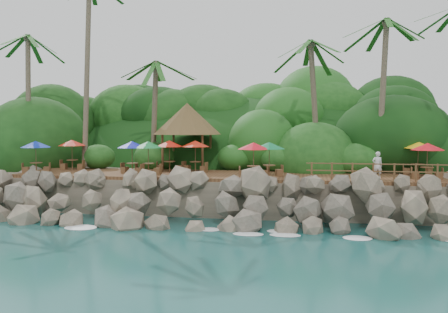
# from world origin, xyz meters

# --- Properties ---
(ground) EXTENTS (140.00, 140.00, 0.00)m
(ground) POSITION_xyz_m (0.00, 0.00, 0.00)
(ground) COLOR #19514F
(ground) RESTS_ON ground
(land_base) EXTENTS (32.00, 25.20, 2.10)m
(land_base) POSITION_xyz_m (0.00, 16.00, 1.05)
(land_base) COLOR gray
(land_base) RESTS_ON ground
(jungle_hill) EXTENTS (44.80, 28.00, 15.40)m
(jungle_hill) POSITION_xyz_m (0.00, 23.50, 0.00)
(jungle_hill) COLOR #143811
(jungle_hill) RESTS_ON ground
(seawall) EXTENTS (29.00, 4.00, 2.30)m
(seawall) POSITION_xyz_m (0.00, 2.00, 1.15)
(seawall) COLOR gray
(seawall) RESTS_ON ground
(terrace) EXTENTS (26.00, 5.00, 0.20)m
(terrace) POSITION_xyz_m (0.00, 6.00, 2.20)
(terrace) COLOR brown
(terrace) RESTS_ON land_base
(jungle_foliage) EXTENTS (44.00, 16.00, 12.00)m
(jungle_foliage) POSITION_xyz_m (0.00, 15.00, 0.00)
(jungle_foliage) COLOR #143811
(jungle_foliage) RESTS_ON ground
(foam_line) EXTENTS (25.20, 0.80, 0.06)m
(foam_line) POSITION_xyz_m (0.00, 0.30, 0.03)
(foam_line) COLOR white
(foam_line) RESTS_ON ground
(palms) EXTENTS (35.13, 6.77, 15.08)m
(palms) POSITION_xyz_m (-0.22, 8.80, 12.15)
(palms) COLOR brown
(palms) RESTS_ON ground
(palapa) EXTENTS (4.85, 4.85, 4.60)m
(palapa) POSITION_xyz_m (-3.25, 9.56, 5.79)
(palapa) COLOR brown
(palapa) RESTS_ON ground
(dining_clusters) EXTENTS (25.50, 4.94, 2.05)m
(dining_clusters) POSITION_xyz_m (-1.01, 5.75, 4.01)
(dining_clusters) COLOR brown
(dining_clusters) RESTS_ON terrace
(railing) EXTENTS (8.30, 0.10, 1.00)m
(railing) POSITION_xyz_m (9.20, 3.65, 2.91)
(railing) COLOR brown
(railing) RESTS_ON terrace
(waiter) EXTENTS (0.59, 0.41, 1.56)m
(waiter) POSITION_xyz_m (9.05, 4.95, 3.08)
(waiter) COLOR silver
(waiter) RESTS_ON terrace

